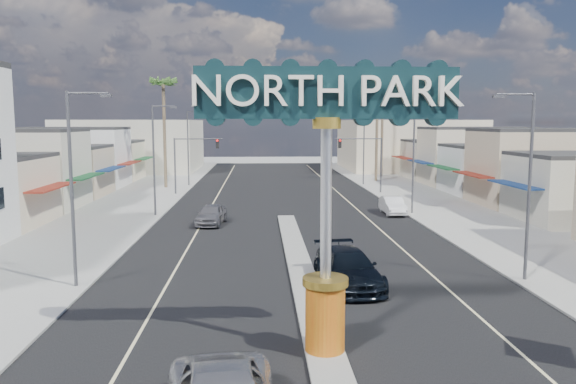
{
  "coord_description": "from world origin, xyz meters",
  "views": [
    {
      "loc": [
        -2.13,
        -15.62,
        7.6
      ],
      "look_at": [
        -0.66,
        12.67,
        4.09
      ],
      "focal_mm": 35.0,
      "sensor_mm": 36.0,
      "label": 1
    }
  ],
  "objects": [
    {
      "name": "backdrop_far_right",
      "position": [
        22.0,
        75.0,
        4.0
      ],
      "size": [
        20.0,
        20.0,
        8.0
      ],
      "primitive_type": "cube",
      "color": "beige",
      "rests_on": "ground"
    },
    {
      "name": "gateway_sign",
      "position": [
        0.0,
        1.98,
        5.93
      ],
      "size": [
        8.2,
        1.5,
        9.15
      ],
      "color": "#DE4911",
      "rests_on": "median_island"
    },
    {
      "name": "sidewalk_right",
      "position": [
        14.0,
        30.0,
        0.06
      ],
      "size": [
        8.0,
        120.0,
        0.12
      ],
      "primitive_type": "cube",
      "color": "gray",
      "rests_on": "ground"
    },
    {
      "name": "streetlight_l_near",
      "position": [
        -10.43,
        10.0,
        5.07
      ],
      "size": [
        2.03,
        0.22,
        9.0
      ],
      "color": "#47474C",
      "rests_on": "ground"
    },
    {
      "name": "sidewalk_left",
      "position": [
        -14.0,
        30.0,
        0.06
      ],
      "size": [
        8.0,
        120.0,
        0.12
      ],
      "primitive_type": "cube",
      "color": "gray",
      "rests_on": "ground"
    },
    {
      "name": "storefront_row_left",
      "position": [
        -24.0,
        43.0,
        3.0
      ],
      "size": [
        12.0,
        42.0,
        6.0
      ],
      "primitive_type": "cube",
      "color": "beige",
      "rests_on": "ground"
    },
    {
      "name": "palm_right_mid",
      "position": [
        13.0,
        56.0,
        10.6
      ],
      "size": [
        2.6,
        2.6,
        12.1
      ],
      "color": "brown",
      "rests_on": "ground"
    },
    {
      "name": "traffic_signal_left",
      "position": [
        -9.18,
        43.99,
        4.27
      ],
      "size": [
        5.09,
        0.45,
        6.0
      ],
      "color": "#47474C",
      "rests_on": "ground"
    },
    {
      "name": "traffic_signal_right",
      "position": [
        9.18,
        43.99,
        4.27
      ],
      "size": [
        5.09,
        0.45,
        6.0
      ],
      "color": "#47474C",
      "rests_on": "ground"
    },
    {
      "name": "streetlight_r_near",
      "position": [
        10.43,
        10.0,
        5.07
      ],
      "size": [
        2.03,
        0.22,
        9.0
      ],
      "color": "#47474C",
      "rests_on": "ground"
    },
    {
      "name": "car_parked_left",
      "position": [
        -5.73,
        26.08,
        0.78
      ],
      "size": [
        2.39,
        4.75,
        1.55
      ],
      "primitive_type": "imported",
      "rotation": [
        0.0,
        0.0,
        -0.13
      ],
      "color": "slate",
      "rests_on": "ground"
    },
    {
      "name": "ground",
      "position": [
        0.0,
        30.0,
        0.0
      ],
      "size": [
        160.0,
        160.0,
        0.0
      ],
      "primitive_type": "plane",
      "color": "gray",
      "rests_on": "ground"
    },
    {
      "name": "storefront_row_right",
      "position": [
        24.0,
        43.0,
        3.0
      ],
      "size": [
        12.0,
        42.0,
        6.0
      ],
      "primitive_type": "cube",
      "color": "#B7B29E",
      "rests_on": "ground"
    },
    {
      "name": "road",
      "position": [
        0.0,
        30.0,
        0.01
      ],
      "size": [
        20.0,
        120.0,
        0.01
      ],
      "primitive_type": "cube",
      "color": "black",
      "rests_on": "ground"
    },
    {
      "name": "car_parked_right",
      "position": [
        9.0,
        30.19,
        0.72
      ],
      "size": [
        1.57,
        4.41,
        1.45
      ],
      "primitive_type": "imported",
      "rotation": [
        0.0,
        0.0,
        -0.01
      ],
      "color": "silver",
      "rests_on": "ground"
    },
    {
      "name": "median_island",
      "position": [
        0.0,
        14.0,
        0.08
      ],
      "size": [
        1.3,
        30.0,
        0.16
      ],
      "primitive_type": "cube",
      "color": "gray",
      "rests_on": "ground"
    },
    {
      "name": "streetlight_l_mid",
      "position": [
        -10.43,
        30.0,
        5.07
      ],
      "size": [
        2.03,
        0.22,
        9.0
      ],
      "color": "#47474C",
      "rests_on": "ground"
    },
    {
      "name": "streetlight_r_mid",
      "position": [
        10.43,
        30.0,
        5.07
      ],
      "size": [
        2.03,
        0.22,
        9.0
      ],
      "color": "#47474C",
      "rests_on": "ground"
    },
    {
      "name": "suv_right",
      "position": [
        2.0,
        9.77,
        0.85
      ],
      "size": [
        3.08,
        6.08,
        1.69
      ],
      "primitive_type": "imported",
      "rotation": [
        0.0,
        0.0,
        0.12
      ],
      "color": "black",
      "rests_on": "ground"
    },
    {
      "name": "streetlight_r_far",
      "position": [
        10.43,
        52.0,
        5.07
      ],
      "size": [
        2.03,
        0.22,
        9.0
      ],
      "color": "#47474C",
      "rests_on": "ground"
    },
    {
      "name": "streetlight_l_far",
      "position": [
        -10.43,
        52.0,
        5.07
      ],
      "size": [
        2.03,
        0.22,
        9.0
      ],
      "color": "#47474C",
      "rests_on": "ground"
    },
    {
      "name": "palm_right_far",
      "position": [
        15.0,
        62.0,
        12.39
      ],
      "size": [
        2.6,
        2.6,
        14.1
      ],
      "color": "brown",
      "rests_on": "ground"
    },
    {
      "name": "backdrop_far_left",
      "position": [
        -22.0,
        75.0,
        4.0
      ],
      "size": [
        20.0,
        20.0,
        8.0
      ],
      "primitive_type": "cube",
      "color": "#B7B29E",
      "rests_on": "ground"
    },
    {
      "name": "palm_left_far",
      "position": [
        -13.0,
        50.0,
        11.5
      ],
      "size": [
        2.6,
        2.6,
        13.1
      ],
      "color": "brown",
      "rests_on": "ground"
    }
  ]
}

